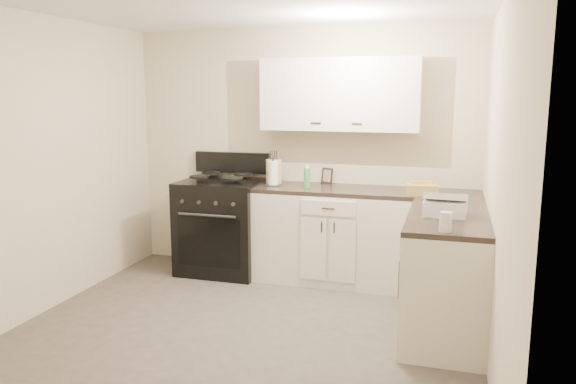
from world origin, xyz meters
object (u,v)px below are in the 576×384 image
(wicker_basket, at_px, (422,189))
(countertop_grill, at_px, (445,208))
(stove, at_px, (223,228))
(knife_block, at_px, (274,172))
(paper_towel, at_px, (273,173))

(wicker_basket, distance_m, countertop_grill, 0.87)
(stove, relative_size, knife_block, 3.99)
(paper_towel, bearing_deg, wicker_basket, -3.79)
(paper_towel, bearing_deg, knife_block, 103.88)
(paper_towel, bearing_deg, stove, -179.65)
(stove, relative_size, wicker_basket, 3.58)
(stove, xyz_separation_m, wicker_basket, (2.02, -0.09, 0.53))
(knife_block, xyz_separation_m, paper_towel, (0.02, -0.09, -0.00))
(stove, height_order, countertop_grill, countertop_grill)
(knife_block, distance_m, paper_towel, 0.09)
(wicker_basket, bearing_deg, stove, 177.35)
(stove, height_order, paper_towel, paper_towel)
(wicker_basket, bearing_deg, knife_block, 172.96)
(knife_block, bearing_deg, wicker_basket, 17.24)
(knife_block, height_order, paper_towel, knife_block)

